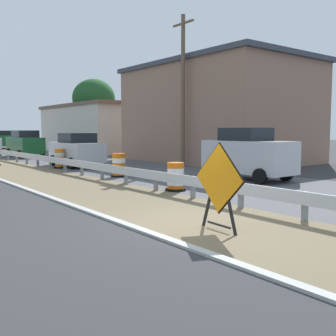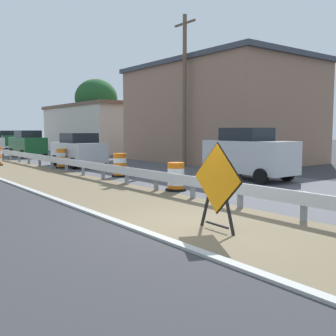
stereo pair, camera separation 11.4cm
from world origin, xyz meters
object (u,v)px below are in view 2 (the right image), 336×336
Objects in this scene: car_mid_far_lane at (249,154)px; utility_pole_near at (185,89)px; traffic_barrel_nearest at (176,178)px; car_lead_near_lane at (78,150)px; car_distant_a at (6,139)px; traffic_barrel_close at (120,166)px; car_lead_far_lane at (27,144)px; traffic_barrel_mid at (61,159)px; warning_sign_diamond at (217,182)px.

utility_pole_near reaches higher than car_mid_far_lane.
car_lead_near_lane reaches higher than traffic_barrel_nearest.
car_mid_far_lane is (3.26, -10.36, 0.13)m from car_lead_near_lane.
car_distant_a is (3.23, 27.55, 0.07)m from car_lead_near_lane.
traffic_barrel_close is 33.84m from car_distant_a.
traffic_barrel_mid is at bearing 172.71° from car_lead_far_lane.
car_lead_near_lane is 7.26m from utility_pole_near.
car_mid_far_lane reaches higher than warning_sign_diamond.
traffic_barrel_close is at bearing -84.78° from traffic_barrel_mid.
car_lead_far_lane is (4.49, 26.72, 0.03)m from warning_sign_diamond.
utility_pole_near is at bearing 4.63° from car_distant_a.
traffic_barrel_close is at bearing -138.54° from car_mid_far_lane.
car_distant_a reaches higher than warning_sign_diamond.
warning_sign_diamond is 5.74m from traffic_barrel_nearest.
car_mid_far_lane is at bearing 1.10° from car_distant_a.
warning_sign_diamond is at bearing 167.22° from car_lead_near_lane.
utility_pole_near is at bearing -160.65° from car_lead_far_lane.
warning_sign_diamond reaches higher than traffic_barrel_nearest.
car_distant_a is at bearing 83.35° from traffic_barrel_nearest.
car_distant_a is at bearing 80.97° from traffic_barrel_mid.
car_lead_far_lane is (1.63, 11.11, 0.57)m from traffic_barrel_mid.
warning_sign_diamond is 9.22m from car_mid_far_lane.
car_mid_far_lane is 37.91m from car_distant_a.
car_distant_a is (-0.02, 37.91, -0.05)m from car_mid_far_lane.
traffic_barrel_close is 0.26× the size of car_mid_far_lane.
traffic_barrel_close is 0.98× the size of traffic_barrel_mid.
traffic_barrel_mid is 11.24m from car_lead_far_lane.
utility_pole_near reaches higher than car_lead_far_lane.
car_lead_far_lane reaches higher than traffic_barrel_mid.
warning_sign_diamond is 44.13m from car_distant_a.
warning_sign_diamond is 0.46× the size of car_mid_far_lane.
car_lead_near_lane is (1.26, 11.00, 0.54)m from traffic_barrel_nearest.
car_mid_far_lane is (4.52, 0.64, 0.67)m from traffic_barrel_nearest.
traffic_barrel_close is 0.12× the size of utility_pole_near.
car_distant_a is at bearing -5.21° from car_lead_near_lane.
traffic_barrel_close is 5.87m from car_mid_far_lane.
warning_sign_diamond is at bearing -108.81° from traffic_barrel_close.
traffic_barrel_nearest is at bearing 174.92° from car_lead_near_lane.
utility_pole_near is (6.38, -3.25, 4.08)m from traffic_barrel_mid.
car_lead_far_lane is at bearing -95.90° from warning_sign_diamond.
utility_pole_near reaches higher than traffic_barrel_nearest.
traffic_barrel_mid is (2.86, 15.61, -0.54)m from warning_sign_diamond.
utility_pole_near is (9.24, 12.36, 3.54)m from warning_sign_diamond.
car_lead_far_lane is at bearing 85.55° from traffic_barrel_nearest.
traffic_barrel_close is (3.38, 9.92, -0.55)m from warning_sign_diamond.
warning_sign_diamond is at bearing -8.45° from car_distant_a.
car_distant_a is (7.29, 43.53, 0.03)m from warning_sign_diamond.
traffic_barrel_mid is 0.23× the size of car_lead_far_lane.
car_distant_a is at bearing 179.02° from car_mid_far_lane.
traffic_barrel_close is 0.23× the size of car_lead_far_lane.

